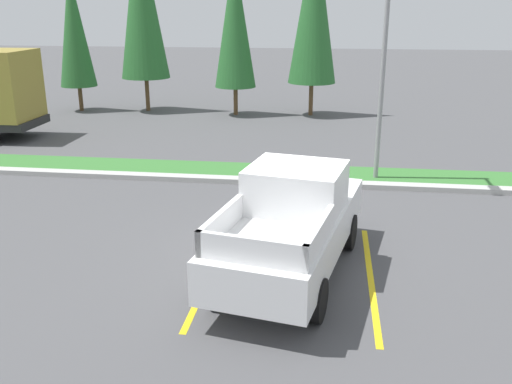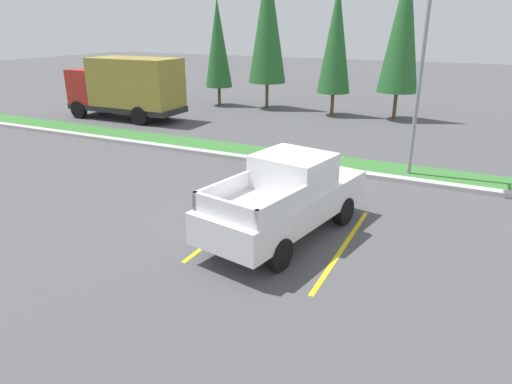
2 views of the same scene
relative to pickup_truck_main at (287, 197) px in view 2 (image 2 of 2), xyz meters
name	(u,v)px [view 2 (image 2 of 2)]	position (x,y,z in m)	size (l,w,h in m)	color
ground_plane	(292,224)	(-0.11, 0.66, -1.04)	(120.00, 120.00, 0.00)	#4C4C4F
parking_line_near	(233,224)	(-1.56, -0.05, -1.04)	(0.12, 4.80, 0.01)	yellow
parking_line_far	(343,247)	(1.54, -0.05, -1.04)	(0.12, 4.80, 0.01)	yellow
curb_strip	(343,171)	(-0.11, 5.66, -0.97)	(56.00, 0.40, 0.15)	#B2B2AD
grass_median	(351,165)	(-0.11, 6.76, -1.01)	(56.00, 1.80, 0.06)	#387533
pickup_truck_main	(287,197)	(0.00, 0.00, 0.00)	(2.86, 5.49, 2.10)	black
cargo_truck_distant	(127,86)	(-13.93, 10.15, 0.81)	(6.82, 2.55, 3.40)	black
street_light	(422,57)	(2.07, 6.41, 3.09)	(0.24, 1.49, 7.16)	gray
cypress_tree_leftmost	(218,43)	(-11.69, 16.49, 2.92)	(1.75, 1.75, 6.72)	brown
cypress_tree_left_inner	(268,21)	(-8.39, 16.92, 4.26)	(2.34, 2.34, 9.00)	brown
cypress_tree_center	(336,39)	(-3.86, 16.39, 3.30)	(1.92, 1.92, 7.37)	brown
cypress_tree_right_inner	(403,26)	(-0.30, 16.77, 3.99)	(2.22, 2.22, 8.54)	brown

